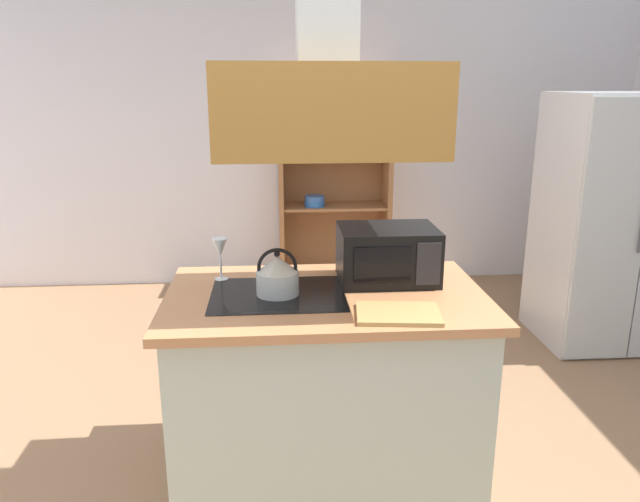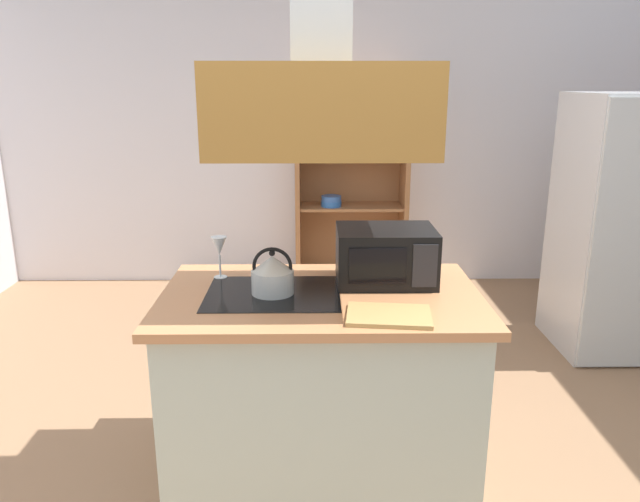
{
  "view_description": "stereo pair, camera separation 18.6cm",
  "coord_description": "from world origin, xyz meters",
  "px_view_note": "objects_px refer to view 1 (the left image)",
  "views": [
    {
      "loc": [
        -0.33,
        -2.49,
        1.83
      ],
      "look_at": [
        -0.11,
        0.41,
        1.0
      ],
      "focal_mm": 33.78,
      "sensor_mm": 36.0,
      "label": 1
    },
    {
      "loc": [
        -0.15,
        -2.5,
        1.83
      ],
      "look_at": [
        -0.11,
        0.41,
        1.0
      ],
      "focal_mm": 33.78,
      "sensor_mm": 36.0,
      "label": 2
    }
  ],
  "objects_px": {
    "dish_cabinet": "(333,196)",
    "kettle": "(277,275)",
    "wine_glass_on_counter": "(220,249)",
    "refrigerator": "(613,222)",
    "cutting_board": "(398,314)",
    "microwave": "(387,254)"
  },
  "relations": [
    {
      "from": "refrigerator",
      "to": "microwave",
      "type": "xyz_separation_m",
      "value": [
        -1.83,
        -1.21,
        0.15
      ]
    },
    {
      "from": "refrigerator",
      "to": "wine_glass_on_counter",
      "type": "xyz_separation_m",
      "value": [
        -2.62,
        -1.15,
        0.18
      ]
    },
    {
      "from": "wine_glass_on_counter",
      "to": "cutting_board",
      "type": "bearing_deg",
      "value": -34.44
    },
    {
      "from": "microwave",
      "to": "kettle",
      "type": "bearing_deg",
      "value": -162.44
    },
    {
      "from": "kettle",
      "to": "wine_glass_on_counter",
      "type": "xyz_separation_m",
      "value": [
        -0.27,
        0.23,
        0.06
      ]
    },
    {
      "from": "kettle",
      "to": "microwave",
      "type": "xyz_separation_m",
      "value": [
        0.53,
        0.17,
        0.04
      ]
    },
    {
      "from": "dish_cabinet",
      "to": "cutting_board",
      "type": "height_order",
      "value": "dish_cabinet"
    },
    {
      "from": "kettle",
      "to": "cutting_board",
      "type": "bearing_deg",
      "value": -30.67
    },
    {
      "from": "kettle",
      "to": "wine_glass_on_counter",
      "type": "bearing_deg",
      "value": 139.53
    },
    {
      "from": "kettle",
      "to": "wine_glass_on_counter",
      "type": "relative_size",
      "value": 1.04
    },
    {
      "from": "refrigerator",
      "to": "dish_cabinet",
      "type": "xyz_separation_m",
      "value": [
        -1.84,
        1.34,
        -0.05
      ]
    },
    {
      "from": "dish_cabinet",
      "to": "kettle",
      "type": "distance_m",
      "value": 2.77
    },
    {
      "from": "kettle",
      "to": "microwave",
      "type": "bearing_deg",
      "value": 17.56
    },
    {
      "from": "microwave",
      "to": "wine_glass_on_counter",
      "type": "height_order",
      "value": "microwave"
    },
    {
      "from": "dish_cabinet",
      "to": "cutting_board",
      "type": "xyz_separation_m",
      "value": [
        -0.03,
        -3.01,
        0.08
      ]
    },
    {
      "from": "dish_cabinet",
      "to": "kettle",
      "type": "bearing_deg",
      "value": -100.74
    },
    {
      "from": "microwave",
      "to": "wine_glass_on_counter",
      "type": "distance_m",
      "value": 0.8
    },
    {
      "from": "dish_cabinet",
      "to": "wine_glass_on_counter",
      "type": "height_order",
      "value": "dish_cabinet"
    },
    {
      "from": "cutting_board",
      "to": "refrigerator",
      "type": "bearing_deg",
      "value": 41.81
    },
    {
      "from": "refrigerator",
      "to": "wine_glass_on_counter",
      "type": "height_order",
      "value": "refrigerator"
    },
    {
      "from": "cutting_board",
      "to": "wine_glass_on_counter",
      "type": "distance_m",
      "value": 0.93
    },
    {
      "from": "cutting_board",
      "to": "wine_glass_on_counter",
      "type": "bearing_deg",
      "value": 145.56
    }
  ]
}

